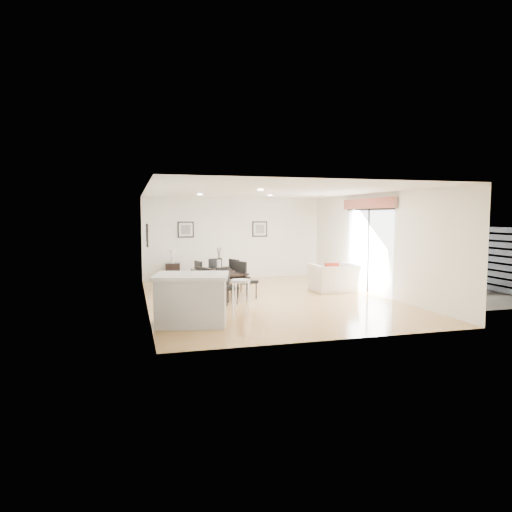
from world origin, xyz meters
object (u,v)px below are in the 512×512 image
object	(u,v)px
sofa	(212,275)
bar_stool	(241,286)
dining_table	(219,274)
dining_chair_foot	(213,273)
dining_chair_wnear	(199,282)
dining_chair_wfar	(195,276)
dining_chair_efar	(237,274)
side_table	(173,272)
armchair	(334,278)
kitchen_island	(192,299)
dining_chair_enear	(244,278)
dining_chair_head	(226,284)
coffee_table	(183,284)

from	to	relation	value
sofa	bar_stool	bearing A→B (deg)	75.85
dining_table	dining_chair_foot	xyz separation A→B (m)	(0.03, 1.00, -0.09)
dining_chair_wnear	dining_chair_foot	bearing A→B (deg)	127.93
dining_chair_wfar	bar_stool	xyz separation A→B (m)	(0.46, -3.26, 0.21)
sofa	dining_chair_efar	world-z (taller)	dining_chair_efar
sofa	side_table	bearing A→B (deg)	-43.36
armchair	dining_chair_wnear	xyz separation A→B (m)	(-3.78, -0.31, 0.08)
dining_chair_wfar	dining_chair_efar	distance (m)	1.13
dining_chair_wnear	dining_chair_wfar	bearing A→B (deg)	151.12
kitchen_island	dining_chair_enear	bearing A→B (deg)	69.45
dining_chair_efar	dining_chair_head	bearing A→B (deg)	134.03
dining_table	dining_chair_wnear	xyz separation A→B (m)	(-0.58, -0.37, -0.14)
kitchen_island	armchair	bearing A→B (deg)	46.74
armchair	coffee_table	world-z (taller)	armchair
sofa	dining_chair_head	world-z (taller)	dining_chair_head
side_table	dining_chair_head	bearing A→B (deg)	-77.87
dining_chair_enear	coffee_table	distance (m)	2.11
dining_table	dining_chair_efar	distance (m)	0.68
armchair	dining_table	world-z (taller)	armchair
dining_chair_wfar	dining_chair_head	xyz separation A→B (m)	(0.53, -1.42, -0.01)
dining_chair_wfar	dining_chair_foot	xyz separation A→B (m)	(0.60, 0.57, 0.01)
dining_chair_head	side_table	xyz separation A→B (m)	(-0.87, 4.05, -0.19)
armchair	dining_chair_enear	distance (m)	2.67
coffee_table	side_table	size ratio (longest dim) A/B	1.77
dining_chair_wnear	dining_chair_head	distance (m)	0.84
dining_chair_foot	bar_stool	size ratio (longest dim) A/B	1.10
bar_stool	dining_table	bearing A→B (deg)	87.81
side_table	bar_stool	size ratio (longest dim) A/B	0.72
dining_chair_wfar	dining_chair_head	distance (m)	1.52
dining_table	coffee_table	world-z (taller)	dining_table
armchair	dining_table	bearing A→B (deg)	-1.64
dining_chair_enear	kitchen_island	size ratio (longest dim) A/B	0.59
dining_chair_enear	coffee_table	xyz separation A→B (m)	(-1.36, 1.58, -0.32)
sofa	dining_chair_wfar	world-z (taller)	dining_chair_wfar
sofa	dining_chair_foot	size ratio (longest dim) A/B	2.10
dining_chair_wnear	dining_chair_foot	distance (m)	1.49
dining_chair_wnear	coffee_table	distance (m)	1.55
dining_chair_foot	armchair	bearing A→B (deg)	139.14
dining_chair_wnear	dining_chair_foot	xyz separation A→B (m)	(0.61, 1.36, 0.05)
dining_chair_enear	coffee_table	size ratio (longest dim) A/B	0.90
dining_chair_wfar	armchair	bearing A→B (deg)	66.72
armchair	dining_chair_head	size ratio (longest dim) A/B	1.35
sofa	armchair	bearing A→B (deg)	130.69
dining_chair_wfar	dining_chair_enear	size ratio (longest dim) A/B	0.94
dining_chair_head	dining_chair_foot	bearing A→B (deg)	59.16
dining_chair_head	dining_chair_enear	bearing A→B (deg)	14.57
sofa	coffee_table	bearing A→B (deg)	38.96
dining_chair_enear	dining_chair_efar	distance (m)	0.80
dining_chair_foot	side_table	distance (m)	2.27
kitchen_island	bar_stool	size ratio (longest dim) A/B	1.93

